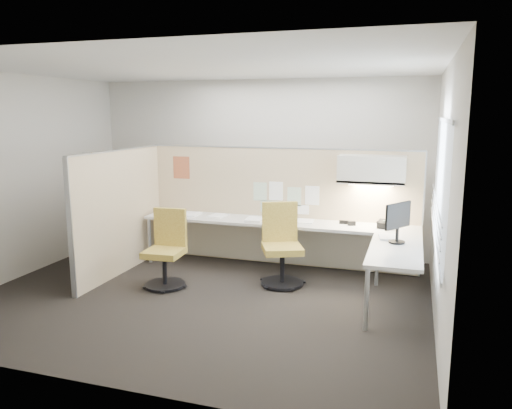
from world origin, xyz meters
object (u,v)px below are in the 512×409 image
(monitor, at_px, (398,220))
(desk, at_px, (297,233))
(chair_left, at_px, (166,251))
(chair_right, at_px, (281,247))
(phone, at_px, (385,224))

(monitor, bearing_deg, desk, 98.64)
(chair_left, distance_m, chair_right, 1.53)
(desk, xyz_separation_m, phone, (1.19, 0.15, 0.18))
(phone, bearing_deg, desk, -162.96)
(monitor, bearing_deg, phone, 46.02)
(desk, distance_m, phone, 1.21)
(desk, bearing_deg, monitor, -24.16)
(phone, bearing_deg, monitor, -67.12)
(chair_left, height_order, chair_right, chair_right)
(chair_right, bearing_deg, monitor, -31.59)
(desk, relative_size, chair_right, 3.73)
(monitor, distance_m, phone, 0.82)
(chair_left, relative_size, monitor, 2.05)
(chair_left, distance_m, phone, 2.97)
(desk, height_order, monitor, monitor)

